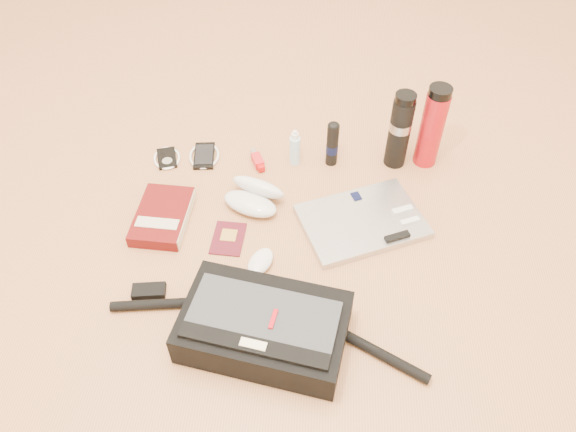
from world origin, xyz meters
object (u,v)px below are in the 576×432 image
Objects in this scene: laptop at (363,221)px; book at (163,216)px; thermos_black at (400,130)px; messenger_bag at (263,327)px; thermos_red at (432,127)px.

laptop is 1.79× the size of book.
laptop is at bearing -111.20° from thermos_black.
thermos_black is at bearing 26.79° from book.
laptop is at bearing 67.89° from messenger_bag.
thermos_black reaches higher than laptop.
book is at bearing 142.62° from messenger_bag.
messenger_bag is 0.84m from thermos_red.
thermos_red reaches higher than thermos_black.
thermos_red reaches higher than messenger_bag.
thermos_black is (0.70, 0.31, 0.12)m from book.
laptop is 1.45× the size of thermos_red.
laptop is 0.60m from book.
thermos_red is (0.21, 0.30, 0.13)m from laptop.
messenger_bag is at bearing -146.19° from laptop.
book is at bearing 159.07° from laptop.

